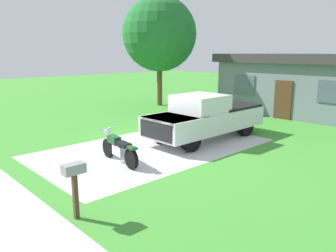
{
  "coord_description": "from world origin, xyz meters",
  "views": [
    {
      "loc": [
        9.31,
        -8.03,
        3.57
      ],
      "look_at": [
        0.5,
        0.23,
        0.9
      ],
      "focal_mm": 35.61,
      "sensor_mm": 36.0,
      "label": 1
    }
  ],
  "objects_px": {
    "pickup_truck": "(207,117)",
    "neighbor_house": "(305,83)",
    "motorcycle": "(119,149)",
    "shade_tree": "(159,34)",
    "mailbox": "(74,176)"
  },
  "relations": [
    {
      "from": "neighbor_house",
      "to": "shade_tree",
      "type": "bearing_deg",
      "value": -153.58
    },
    {
      "from": "pickup_truck",
      "to": "neighbor_house",
      "type": "distance_m",
      "value": 8.87
    },
    {
      "from": "pickup_truck",
      "to": "shade_tree",
      "type": "xyz_separation_m",
      "value": [
        -8.25,
        4.71,
        3.81
      ]
    },
    {
      "from": "motorcycle",
      "to": "pickup_truck",
      "type": "height_order",
      "value": "pickup_truck"
    },
    {
      "from": "mailbox",
      "to": "shade_tree",
      "type": "xyz_separation_m",
      "value": [
        -10.83,
        12.12,
        3.79
      ]
    },
    {
      "from": "mailbox",
      "to": "neighbor_house",
      "type": "height_order",
      "value": "neighbor_house"
    },
    {
      "from": "pickup_truck",
      "to": "neighbor_house",
      "type": "xyz_separation_m",
      "value": [
        0.04,
        8.83,
        0.84
      ]
    },
    {
      "from": "mailbox",
      "to": "neighbor_house",
      "type": "xyz_separation_m",
      "value": [
        -2.54,
        16.24,
        0.81
      ]
    },
    {
      "from": "neighbor_house",
      "to": "mailbox",
      "type": "bearing_deg",
      "value": -81.1
    },
    {
      "from": "pickup_truck",
      "to": "motorcycle",
      "type": "bearing_deg",
      "value": -89.18
    },
    {
      "from": "motorcycle",
      "to": "shade_tree",
      "type": "relative_size",
      "value": 0.3
    },
    {
      "from": "motorcycle",
      "to": "mailbox",
      "type": "relative_size",
      "value": 1.75
    },
    {
      "from": "motorcycle",
      "to": "pickup_truck",
      "type": "distance_m",
      "value": 4.55
    },
    {
      "from": "motorcycle",
      "to": "shade_tree",
      "type": "xyz_separation_m",
      "value": [
        -8.31,
        9.23,
        4.29
      ]
    },
    {
      "from": "mailbox",
      "to": "neighbor_house",
      "type": "bearing_deg",
      "value": 98.9
    }
  ]
}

